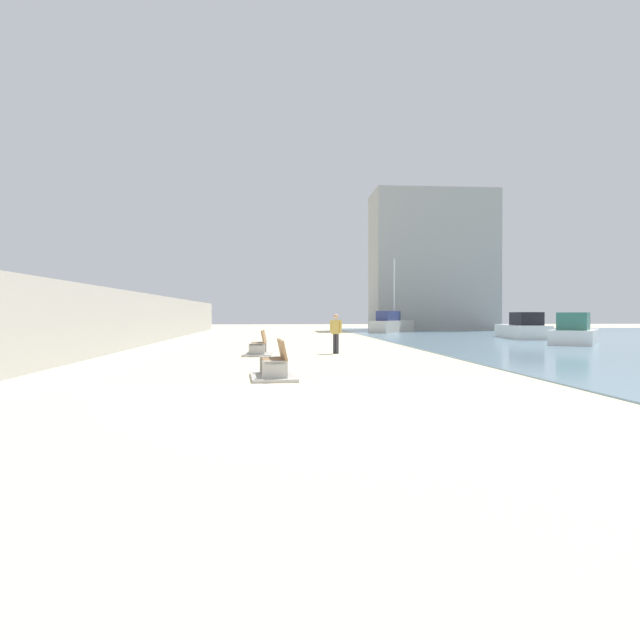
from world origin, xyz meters
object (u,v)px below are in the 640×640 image
(boat_far_right, at_px, (523,329))
(bench_near, at_px, (274,369))
(bench_far, at_px, (259,349))
(person_walking, at_px, (336,331))
(boat_far_left, at_px, (575,332))
(boat_distant, at_px, (392,324))

(boat_far_right, bearing_deg, bench_near, -126.49)
(bench_far, xyz_separation_m, person_walking, (3.11, 0.56, 0.70))
(bench_near, distance_m, bench_far, 8.24)
(person_walking, bearing_deg, bench_far, -169.71)
(person_walking, height_order, boat_far_right, boat_far_right)
(bench_near, height_order, boat_far_left, boat_far_left)
(boat_distant, relative_size, boat_far_left, 1.23)
(person_walking, distance_m, boat_distant, 27.15)
(boat_far_left, bearing_deg, person_walking, -155.62)
(boat_far_right, bearing_deg, person_walking, -136.40)
(bench_near, relative_size, bench_far, 1.02)
(person_walking, relative_size, boat_far_left, 0.29)
(bench_far, distance_m, person_walking, 3.24)
(bench_near, distance_m, boat_distant, 36.28)
(person_walking, xyz_separation_m, boat_distant, (7.64, 26.05, -0.19))
(bench_far, height_order, boat_distant, boat_distant)
(boat_distant, bearing_deg, boat_far_right, -65.80)
(bench_near, distance_m, person_walking, 9.15)
(bench_near, xyz_separation_m, person_walking, (2.49, 8.78, 0.70))
(bench_near, relative_size, person_walking, 1.34)
(person_walking, height_order, boat_distant, boat_distant)
(person_walking, bearing_deg, boat_distant, 73.67)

